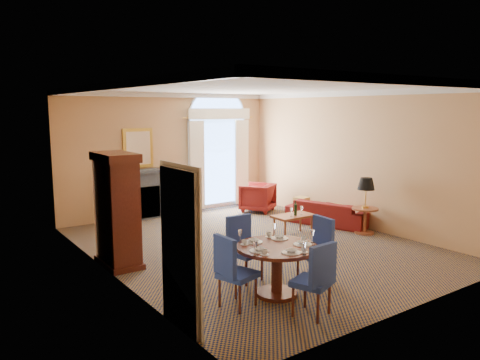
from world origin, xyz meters
TOP-DOWN VIEW (x-y plane):
  - ground at (0.00, 0.00)m, footprint 7.50×7.50m
  - room_envelope at (-0.03, 0.67)m, footprint 6.04×7.52m
  - armoire at (-2.72, 0.43)m, footprint 0.58×1.03m
  - dining_table at (-1.29, -2.29)m, footprint 1.23×1.23m
  - dining_chair_north at (-1.30, -1.41)m, footprint 0.54×0.54m
  - dining_chair_south at (-1.35, -3.20)m, footprint 0.60×0.60m
  - dining_chair_east at (-0.35, -2.21)m, footprint 0.51×0.49m
  - dining_chair_west at (-2.10, -2.27)m, footprint 0.58×0.58m
  - sofa at (2.55, 0.40)m, footprint 1.39×2.13m
  - armchair at (2.03, 2.55)m, footprint 1.15×1.16m
  - coffee_table at (1.17, 0.11)m, footprint 0.92×0.52m
  - side_table at (2.60, -0.69)m, footprint 0.59×0.59m

SIDE VIEW (x-z plane):
  - ground at x=0.00m, z-range 0.00..0.00m
  - sofa at x=2.55m, z-range 0.00..0.58m
  - armchair at x=2.03m, z-range 0.00..0.77m
  - coffee_table at x=1.17m, z-range 0.03..0.83m
  - dining_table at x=-1.29m, z-range 0.09..1.06m
  - dining_chair_north at x=-1.30m, z-range 0.07..1.12m
  - dining_chair_south at x=-1.35m, z-range 0.07..1.12m
  - dining_chair_east at x=-0.35m, z-range 0.07..1.12m
  - dining_chair_west at x=-2.10m, z-range 0.07..1.12m
  - side_table at x=2.60m, z-range 0.18..1.43m
  - armoire at x=-2.72m, z-range -0.04..1.99m
  - room_envelope at x=-0.03m, z-range 0.78..4.23m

